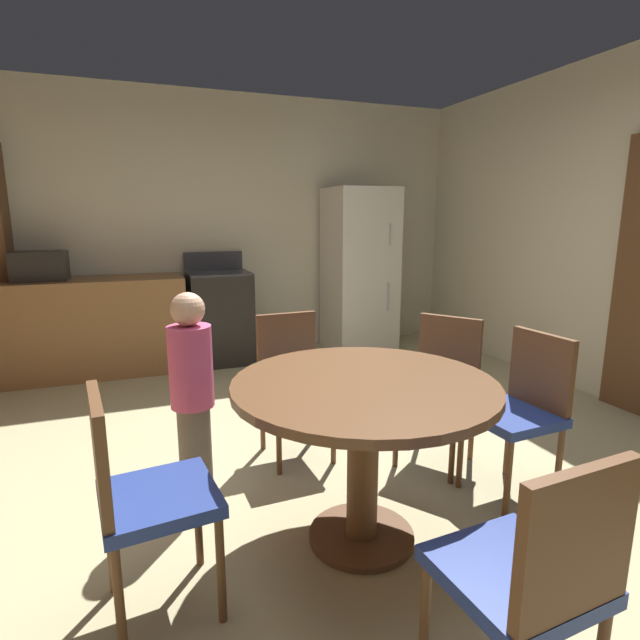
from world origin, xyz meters
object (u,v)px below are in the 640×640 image
at_px(microwave, 40,266).
at_px(chair_northeast, 441,380).
at_px(refrigerator, 359,271).
at_px(chair_south, 533,575).
at_px(dining_table, 364,416).
at_px(chair_east, 522,405).
at_px(person_child, 192,391).
at_px(chair_west, 139,490).
at_px(chair_north, 293,375).
at_px(oven_range, 220,316).

xyz_separation_m(microwave, chair_northeast, (2.44, -2.59, -0.53)).
distance_m(refrigerator, chair_south, 4.25).
xyz_separation_m(dining_table, chair_east, (0.94, 0.06, -0.10)).
xyz_separation_m(chair_northeast, chair_south, (-0.71, -1.48, 0.00)).
distance_m(chair_south, person_child, 1.74).
bearing_deg(chair_east, chair_west, 1.46).
bearing_deg(chair_north, person_child, -66.97).
bearing_deg(microwave, refrigerator, -0.93).
bearing_deg(chair_northeast, chair_east, 74.34).
height_order(dining_table, chair_north, chair_north).
relative_size(refrigerator, microwave, 4.00).
bearing_deg(microwave, oven_range, 0.13).
height_order(microwave, chair_west, microwave).
relative_size(oven_range, dining_table, 0.96).
relative_size(dining_table, person_child, 1.05).
xyz_separation_m(refrigerator, dining_table, (-1.42, -3.08, -0.28)).
distance_m(oven_range, chair_east, 3.25).
xyz_separation_m(chair_north, chair_south, (0.09, -1.88, 0.00)).
height_order(refrigerator, chair_north, refrigerator).
xyz_separation_m(microwave, chair_south, (1.73, -4.07, -0.53)).
bearing_deg(chair_west, chair_north, 42.56).
bearing_deg(refrigerator, dining_table, -114.69).
distance_m(chair_east, chair_north, 1.30).
relative_size(oven_range, chair_east, 1.26).
bearing_deg(chair_west, person_child, 63.48).
xyz_separation_m(chair_north, person_child, (-0.63, -0.29, 0.08)).
bearing_deg(dining_table, person_child, 135.52).
xyz_separation_m(chair_northeast, chair_west, (-1.70, -0.65, 0.00)).
distance_m(oven_range, refrigerator, 1.58).
bearing_deg(chair_east, microwave, -53.35).
bearing_deg(chair_northeast, person_child, -39.37).
distance_m(oven_range, chair_west, 3.34).
bearing_deg(chair_north, chair_northeast, 61.64).
bearing_deg(oven_range, microwave, -179.87).
bearing_deg(chair_south, dining_table, 0.00).
xyz_separation_m(oven_range, chair_west, (-0.82, -3.24, 0.03)).
relative_size(chair_northeast, chair_west, 1.00).
height_order(chair_west, person_child, person_child).
xyz_separation_m(oven_range, microwave, (-1.56, -0.00, 0.56)).
height_order(chair_south, person_child, person_child).
relative_size(chair_east, person_child, 0.80).
bearing_deg(chair_east, chair_north, -45.98).
distance_m(refrigerator, chair_west, 3.98).
xyz_separation_m(refrigerator, chair_south, (-1.35, -4.02, -0.38)).
height_order(dining_table, chair_west, chair_west).
bearing_deg(chair_south, microwave, 19.28).
distance_m(dining_table, chair_south, 0.94).
relative_size(chair_northeast, person_child, 0.80).
bearing_deg(chair_north, microwave, -144.89).
height_order(dining_table, person_child, person_child).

